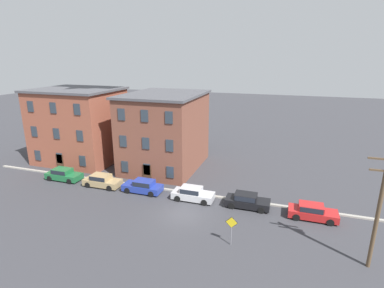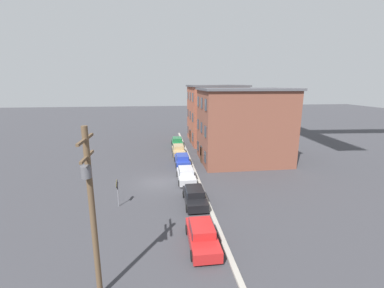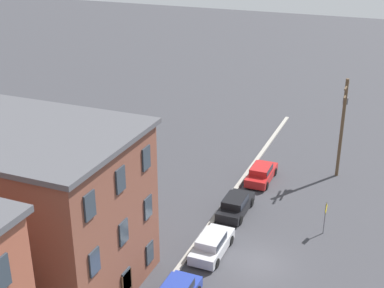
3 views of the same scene
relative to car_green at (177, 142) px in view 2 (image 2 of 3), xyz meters
name	(u,v)px [view 2 (image 2 of 3)]	position (x,y,z in m)	size (l,w,h in m)	color
ground_plane	(158,182)	(16.88, -3.34, -0.75)	(200.00, 200.00, 0.00)	#38383D
kerb_strip	(198,180)	(16.88, 1.16, -0.67)	(56.00, 0.36, 0.16)	#9E998E
apartment_corner	(215,114)	(-2.72, 7.20, 4.45)	(11.39, 9.58, 10.37)	brown
apartment_midblock	(243,125)	(10.09, 8.41, 4.29)	(9.51, 12.01, 10.05)	brown
car_green	(177,142)	(0.00, 0.00, 0.00)	(4.40, 1.92, 1.43)	#1E6638
car_tan	(179,150)	(5.63, -0.19, 0.00)	(4.40, 1.92, 1.43)	tan
car_blue	(182,159)	(10.91, -0.09, 0.00)	(4.40, 1.92, 1.43)	#233899
car_silver	(186,174)	(16.75, -0.18, 0.00)	(4.40, 1.92, 1.43)	#B7B7BC
car_black	(195,196)	(22.45, 0.02, 0.00)	(4.40, 1.92, 1.43)	black
car_red	(202,235)	(28.57, -0.32, 0.00)	(4.40, 1.92, 1.43)	#B21E1E
caution_sign	(117,188)	(22.15, -6.76, 0.95)	(0.98, 0.08, 2.54)	slate
utility_pole	(92,207)	(32.15, -6.21, 4.20)	(2.40, 0.44, 8.80)	brown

